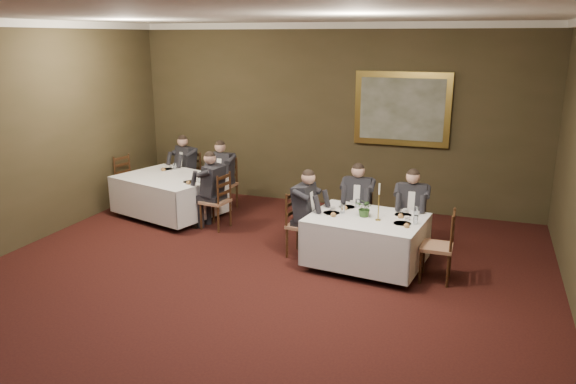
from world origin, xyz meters
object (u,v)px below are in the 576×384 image
Objects in this scene: chair_main_endright at (436,261)px; candlestick at (379,206)px; chair_sec_endleft at (130,192)px; chair_main_backright at (410,236)px; diner_main_backleft at (357,214)px; chair_sec_backleft at (189,187)px; diner_sec_endright at (215,200)px; chair_main_endleft at (302,238)px; chair_sec_backright at (224,195)px; diner_sec_backright at (223,183)px; chair_sec_endright at (216,212)px; table_main at (366,238)px; table_second at (170,193)px; centerpiece at (365,207)px; diner_main_endleft at (303,224)px; diner_sec_backleft at (188,176)px; diner_main_backright at (411,222)px; chair_main_backleft at (357,227)px; painting at (402,109)px.

candlestick is (-0.83, 0.03, 0.68)m from chair_main_endright.
chair_main_endright is 1.00× the size of chair_sec_endleft.
chair_main_backright is 1.00× the size of chair_main_endright.
diner_main_backleft is 0.89m from chair_main_backright.
diner_sec_endright is at bearing 157.51° from chair_sec_backleft.
chair_main_endleft is 4.25m from chair_sec_endleft.
diner_main_backleft is 1.35× the size of chair_sec_backright.
diner_sec_endright is (-3.84, 0.95, 0.23)m from chair_main_endright.
diner_sec_backright is 1.35× the size of chair_sec_endright.
diner_sec_endright reaches higher than chair_main_endright.
chair_sec_backleft is (-4.66, 1.42, 0.00)m from chair_main_backright.
table_main is 4.09m from table_second.
table_main is at bearing 85.57° from chair_sec_endleft.
chair_sec_endright is 2.97m from centerpiece.
diner_main_endleft is at bearing 169.64° from candlestick.
chair_main_endright is 5.64m from diner_sec_backleft.
candlestick is (3.37, -2.00, 0.68)m from chair_sec_backright.
chair_sec_endright is (-3.35, 0.07, -0.23)m from diner_main_backright.
diner_main_endleft is (-0.67, -0.75, 0.23)m from chair_main_backleft.
table_second is 1.59× the size of diner_sec_endright.
chair_sec_backleft reaches higher than table_main.
table_main is at bearing 106.96° from diner_main_backleft.
centerpiece reaches higher than chair_main_endright.
chair_sec_backright is (-2.19, 1.78, 0.00)m from chair_main_endleft.
painting is at bearing -46.76° from diner_sec_endright.
chair_sec_backright is at bearing -20.06° from diner_main_backright.
chair_main_endleft is at bearing 43.79° from chair_main_backleft.
chair_main_endleft is 1.00× the size of chair_sec_endleft.
diner_main_backright and diner_main_endleft have the same top height.
painting reaches higher than chair_main_backleft.
painting is at bearing -146.74° from chair_sec_backleft.
painting is at bearing 93.39° from candlestick.
painting is (3.93, 1.73, 1.51)m from table_second.
table_main is at bearing -14.54° from centerpiece.
diner_sec_backleft is at bearing 152.20° from centerpiece.
chair_sec_endright is 1.00× the size of chair_sec_endleft.
diner_sec_backright is 2.45× the size of candlestick.
table_second is at bearing -7.89° from diner_main_backright.
candlestick is at bearing 113.77° from chair_main_backleft.
chair_sec_endright is (1.32, -1.35, -0.23)m from diner_sec_backleft.
chair_main_backleft is 3.05m from chair_sec_backright.
diner_main_backleft and diner_main_endleft have the same top height.
painting is at bearing 117.42° from chair_sec_endleft.
diner_main_endleft is 1.96m from diner_sec_endright.
chair_sec_endleft reaches higher than table_main.
table_second is 3.10m from diner_main_endleft.
diner_main_backright is 1.00× the size of diner_sec_backleft.
candlestick reaches higher than chair_main_endleft.
chair_main_endleft is at bearing 19.77° from chair_main_backright.
chair_main_backright is at bearing -173.01° from diner_sec_backleft.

